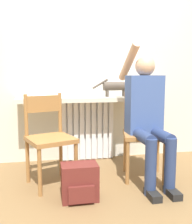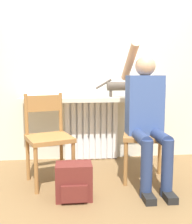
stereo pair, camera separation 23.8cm
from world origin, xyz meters
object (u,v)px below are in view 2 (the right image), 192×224
(chair_left, at_px, (48,136))
(person, at_px, (147,113))
(backpack, at_px, (74,182))
(chair_right, at_px, (144,134))
(cat, at_px, (123,86))

(chair_left, height_order, person, person)
(chair_left, xyz_separation_m, backpack, (0.23, -0.39, -0.30))
(person, bearing_deg, chair_right, 85.39)
(cat, bearing_deg, person, -81.57)
(cat, xyz_separation_m, backpack, (-0.60, -0.94, -0.76))
(chair_left, xyz_separation_m, person, (0.93, -0.11, 0.22))
(chair_left, distance_m, cat, 1.10)
(person, bearing_deg, cat, 98.43)
(chair_left, bearing_deg, person, -26.51)
(chair_right, height_order, cat, cat)
(cat, height_order, backpack, cat)
(chair_left, bearing_deg, cat, 13.41)
(person, xyz_separation_m, backpack, (-0.70, -0.28, -0.53))
(backpack, bearing_deg, chair_left, 120.89)
(chair_right, height_order, person, person)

